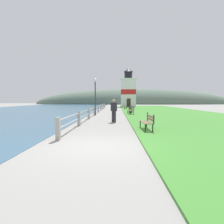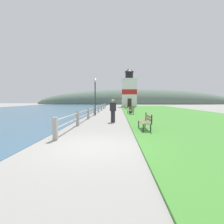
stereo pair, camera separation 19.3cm
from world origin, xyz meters
name	(u,v)px [view 2 (the right image)]	position (x,y,z in m)	size (l,w,h in m)	color
ground_plane	(91,147)	(0.00, 0.00, 0.00)	(160.00, 160.00, 0.00)	gray
grass_verge	(169,112)	(7.74, 17.29, 0.03)	(12.00, 51.88, 0.06)	#428433
water_strip	(7,112)	(-14.24, 17.29, 0.01)	(24.00, 83.00, 0.01)	#385B75
seawall_railing	(97,109)	(-1.64, 15.20, 0.56)	(0.18, 28.58, 0.97)	#A8A399
park_bench_near	(146,121)	(2.50, 3.42, 0.54)	(0.52, 1.62, 0.94)	#846B51
park_bench_midway	(131,110)	(2.50, 14.05, 0.54)	(0.64, 1.78, 0.94)	#846B51
park_bench_far	(127,106)	(2.53, 25.33, 0.54)	(0.62, 1.66, 0.94)	#846B51
lighthouse	(129,91)	(3.64, 36.04, 3.88)	(3.87, 3.87, 9.20)	white
person_strolling	(113,110)	(0.59, 6.93, 0.94)	(0.48, 0.41, 1.73)	#28282D
trash_bin	(131,110)	(2.58, 16.00, 0.42)	(0.54, 0.54, 0.84)	#2D5138
lamp_post	(95,90)	(-1.49, 12.71, 2.74)	(0.36, 0.36, 3.96)	#333338
distant_hillside	(135,104)	(8.00, 64.58, 0.00)	(80.00, 16.00, 12.00)	#566B5B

